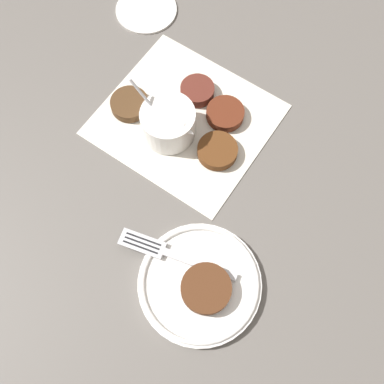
% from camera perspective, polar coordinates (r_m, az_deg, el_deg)
% --- Properties ---
extents(ground_plane, '(4.00, 4.00, 0.00)m').
position_cam_1_polar(ground_plane, '(0.86, -1.02, 10.40)').
color(ground_plane, '#605B56').
extents(napkin, '(0.31, 0.29, 0.00)m').
position_cam_1_polar(napkin, '(0.85, -0.83, 9.22)').
color(napkin, silver).
rests_on(napkin, ground_plane).
extents(sauce_bowl, '(0.13, 0.10, 0.11)m').
position_cam_1_polar(sauce_bowl, '(0.81, -3.00, 8.62)').
color(sauce_bowl, white).
rests_on(sauce_bowl, napkin).
extents(fritter_0, '(0.07, 0.07, 0.02)m').
position_cam_1_polar(fritter_0, '(0.81, 3.24, 5.25)').
color(fritter_0, '#573116').
rests_on(fritter_0, napkin).
extents(fritter_1, '(0.06, 0.06, 0.02)m').
position_cam_1_polar(fritter_1, '(0.87, 0.43, 12.89)').
color(fritter_1, '#59261D').
rests_on(fritter_1, napkin).
extents(fritter_2, '(0.07, 0.07, 0.02)m').
position_cam_1_polar(fritter_2, '(0.86, -7.92, 10.99)').
color(fritter_2, '#4C321D').
rests_on(fritter_2, napkin).
extents(fritter_3, '(0.07, 0.07, 0.02)m').
position_cam_1_polar(fritter_3, '(0.84, 4.24, 9.89)').
color(fritter_3, '#5A2616').
rests_on(fritter_3, napkin).
extents(serving_plate, '(0.20, 0.20, 0.02)m').
position_cam_1_polar(serving_plate, '(0.73, 0.97, -11.53)').
color(serving_plate, white).
rests_on(serving_plate, ground_plane).
extents(fritter_on_plate, '(0.08, 0.08, 0.02)m').
position_cam_1_polar(fritter_on_plate, '(0.71, 1.81, -12.15)').
color(fritter_on_plate, '#512D19').
rests_on(fritter_on_plate, serving_plate).
extents(fork, '(0.20, 0.08, 0.00)m').
position_cam_1_polar(fork, '(0.73, -3.49, -7.57)').
color(fork, silver).
rests_on(fork, serving_plate).
extents(extra_saucer, '(0.13, 0.13, 0.01)m').
position_cam_1_polar(extra_saucer, '(1.01, -5.84, 22.12)').
color(extra_saucer, white).
rests_on(extra_saucer, ground_plane).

